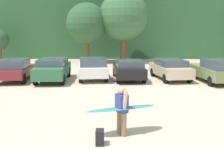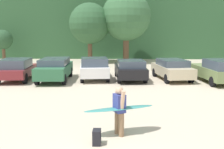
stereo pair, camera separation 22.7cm
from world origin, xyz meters
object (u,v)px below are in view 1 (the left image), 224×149
object	(u,v)px
parked_car_forest_green	(53,69)
person_adult	(122,108)
parked_car_white	(93,68)
parked_car_black	(129,69)
backpack_dropped	(100,137)
surfboard_teal	(122,108)
parked_car_champagne	(170,69)
parked_car_olive_green	(216,70)
parked_car_maroon	(14,69)

from	to	relation	value
parked_car_forest_green	person_adult	size ratio (longest dim) A/B	2.91
parked_car_forest_green	parked_car_white	bearing A→B (deg)	-81.89
person_adult	parked_car_white	bearing A→B (deg)	-107.50
person_adult	parked_car_black	bearing A→B (deg)	-121.72
parked_car_black	backpack_dropped	world-z (taller)	parked_car_black
surfboard_teal	backpack_dropped	distance (m)	1.25
parked_car_champagne	parked_car_olive_green	distance (m)	2.96
person_adult	parked_car_champagne	bearing A→B (deg)	-137.33
person_adult	surfboard_teal	world-z (taller)	person_adult
backpack_dropped	surfboard_teal	bearing A→B (deg)	51.77
parked_car_forest_green	parked_car_black	size ratio (longest dim) A/B	1.09
parked_car_black	person_adult	distance (m)	9.92
person_adult	parked_car_olive_green	bearing A→B (deg)	-152.86
parked_car_champagne	person_adult	world-z (taller)	person_adult
parked_car_champagne	surfboard_teal	distance (m)	10.64
parked_car_olive_green	parked_car_forest_green	bearing A→B (deg)	81.21
parked_car_forest_green	backpack_dropped	xyz separation A→B (m)	(3.73, -10.27, -0.60)
parked_car_forest_green	parked_car_champagne	size ratio (longest dim) A/B	1.07
parked_car_black	parked_car_champagne	distance (m)	2.91
parked_car_white	parked_car_champagne	bearing A→B (deg)	-96.54
parked_car_maroon	backpack_dropped	distance (m)	12.01
parked_car_maroon	parked_car_forest_green	bearing A→B (deg)	-93.17
parked_car_forest_green	parked_car_white	distance (m)	2.69
parked_car_maroon	parked_car_black	distance (m)	7.76
parked_car_black	parked_car_white	bearing A→B (deg)	82.70
parked_car_maroon	person_adult	distance (m)	11.74
parked_car_white	backpack_dropped	world-z (taller)	parked_car_white
parked_car_black	surfboard_teal	size ratio (longest dim) A/B	1.75
parked_car_maroon	parked_car_white	distance (m)	5.28
parked_car_maroon	parked_car_forest_green	distance (m)	2.61
parked_car_black	surfboard_teal	xyz separation A→B (m)	(-0.74, -9.81, 0.12)
parked_car_forest_green	parked_car_black	distance (m)	5.15
parked_car_champagne	person_adult	xyz separation A→B (m)	(-3.65, -10.08, 0.14)
parked_car_maroon	parked_car_white	size ratio (longest dim) A/B	0.99
backpack_dropped	parked_car_forest_green	bearing A→B (deg)	109.97
parked_car_forest_green	parked_car_black	xyz separation A→B (m)	(5.14, 0.39, -0.09)
parked_car_champagne	parked_car_black	bearing A→B (deg)	84.38
parked_car_white	surfboard_teal	world-z (taller)	parked_car_white
parked_car_champagne	surfboard_teal	xyz separation A→B (m)	(-3.64, -10.00, 0.10)
person_adult	surfboard_teal	distance (m)	0.09
parked_car_olive_green	surfboard_teal	size ratio (longest dim) A/B	1.88
parked_car_forest_green	parked_car_white	xyz separation A→B (m)	(2.64, 0.51, -0.02)
parked_car_maroon	parked_car_olive_green	bearing A→B (deg)	-96.80
surfboard_teal	parked_car_black	bearing A→B (deg)	-114.96
backpack_dropped	parked_car_black	bearing A→B (deg)	82.50
parked_car_olive_green	backpack_dropped	xyz separation A→B (m)	(-7.05, -9.75, -0.59)
parked_car_forest_green	parked_car_olive_green	world-z (taller)	parked_car_olive_green
parked_car_black	parked_car_olive_green	bearing A→B (deg)	-103.48
parked_car_maroon	parked_car_champagne	xyz separation A→B (m)	(10.65, 0.65, -0.04)
parked_car_champagne	parked_car_olive_green	size ratio (longest dim) A/B	0.95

